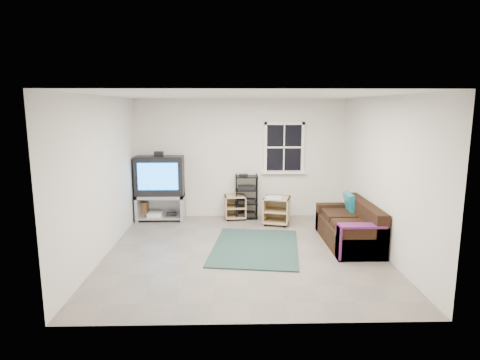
{
  "coord_description": "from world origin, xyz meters",
  "views": [
    {
      "loc": [
        -0.23,
        -6.46,
        2.41
      ],
      "look_at": [
        -0.06,
        0.4,
        1.17
      ],
      "focal_mm": 30.0,
      "sensor_mm": 36.0,
      "label": 1
    }
  ],
  "objects_px": {
    "av_rack": "(246,199)",
    "side_table_right": "(277,208)",
    "sofa": "(350,228)",
    "tv_unit": "(160,183)",
    "side_table_left": "(235,206)"
  },
  "relations": [
    {
      "from": "tv_unit",
      "to": "av_rack",
      "type": "distance_m",
      "value": 1.91
    },
    {
      "from": "side_table_right",
      "to": "sofa",
      "type": "relative_size",
      "value": 0.35
    },
    {
      "from": "tv_unit",
      "to": "side_table_right",
      "type": "bearing_deg",
      "value": -8.38
    },
    {
      "from": "tv_unit",
      "to": "side_table_right",
      "type": "relative_size",
      "value": 2.36
    },
    {
      "from": "side_table_left",
      "to": "av_rack",
      "type": "bearing_deg",
      "value": 1.61
    },
    {
      "from": "av_rack",
      "to": "side_table_right",
      "type": "xyz_separation_m",
      "value": [
        0.62,
        -0.44,
        -0.09
      ]
    },
    {
      "from": "tv_unit",
      "to": "side_table_left",
      "type": "height_order",
      "value": "tv_unit"
    },
    {
      "from": "av_rack",
      "to": "sofa",
      "type": "bearing_deg",
      "value": -43.89
    },
    {
      "from": "side_table_right",
      "to": "sofa",
      "type": "height_order",
      "value": "sofa"
    },
    {
      "from": "av_rack",
      "to": "side_table_left",
      "type": "bearing_deg",
      "value": -178.39
    },
    {
      "from": "tv_unit",
      "to": "side_table_left",
      "type": "xyz_separation_m",
      "value": [
        1.61,
        0.07,
        -0.54
      ]
    },
    {
      "from": "tv_unit",
      "to": "side_table_right",
      "type": "xyz_separation_m",
      "value": [
        2.48,
        -0.37,
        -0.49
      ]
    },
    {
      "from": "av_rack",
      "to": "sofa",
      "type": "relative_size",
      "value": 0.55
    },
    {
      "from": "av_rack",
      "to": "side_table_right",
      "type": "height_order",
      "value": "av_rack"
    },
    {
      "from": "tv_unit",
      "to": "sofa",
      "type": "height_order",
      "value": "tv_unit"
    }
  ]
}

